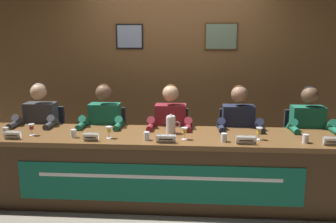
# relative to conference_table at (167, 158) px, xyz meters

# --- Properties ---
(ground_plane) EXTENTS (12.00, 12.00, 0.00)m
(ground_plane) POSITION_rel_conference_table_xyz_m (0.00, 0.12, -0.51)
(ground_plane) COLOR gray
(wall_back_panelled) EXTENTS (5.43, 0.14, 2.60)m
(wall_back_panelled) POSITION_rel_conference_table_xyz_m (0.00, 1.56, 0.79)
(wall_back_panelled) COLOR brown
(wall_back_panelled) RESTS_ON ground_plane
(conference_table) EXTENTS (4.23, 0.77, 0.74)m
(conference_table) POSITION_rel_conference_table_xyz_m (0.00, 0.00, 0.00)
(conference_table) COLOR brown
(conference_table) RESTS_ON ground_plane
(chair_far_left) EXTENTS (0.44, 0.44, 0.88)m
(chair_far_left) POSITION_rel_conference_table_xyz_m (-1.57, 0.69, -0.09)
(chair_far_left) COLOR black
(chair_far_left) RESTS_ON ground_plane
(panelist_far_left) EXTENTS (0.51, 0.48, 1.21)m
(panelist_far_left) POSITION_rel_conference_table_xyz_m (-1.57, 0.49, 0.19)
(panelist_far_left) COLOR black
(panelist_far_left) RESTS_ON ground_plane
(nameplate_far_left) EXTENTS (0.17, 0.06, 0.08)m
(nameplate_far_left) POSITION_rel_conference_table_xyz_m (-1.56, -0.16, 0.26)
(nameplate_far_left) COLOR white
(nameplate_far_left) RESTS_ON conference_table
(juice_glass_far_left) EXTENTS (0.06, 0.06, 0.12)m
(juice_glass_far_left) POSITION_rel_conference_table_xyz_m (-1.42, -0.02, 0.31)
(juice_glass_far_left) COLOR white
(juice_glass_far_left) RESTS_ON conference_table
(water_cup_far_left) EXTENTS (0.06, 0.06, 0.08)m
(water_cup_far_left) POSITION_rel_conference_table_xyz_m (-1.70, -0.03, 0.26)
(water_cup_far_left) COLOR silver
(water_cup_far_left) RESTS_ON conference_table
(chair_left) EXTENTS (0.44, 0.44, 0.88)m
(chair_left) POSITION_rel_conference_table_xyz_m (-0.78, 0.69, -0.09)
(chair_left) COLOR black
(chair_left) RESTS_ON ground_plane
(panelist_left) EXTENTS (0.51, 0.48, 1.21)m
(panelist_left) POSITION_rel_conference_table_xyz_m (-0.78, 0.49, 0.19)
(panelist_left) COLOR black
(panelist_left) RESTS_ON ground_plane
(nameplate_left) EXTENTS (0.15, 0.06, 0.08)m
(nameplate_left) POSITION_rel_conference_table_xyz_m (-0.75, -0.17, 0.26)
(nameplate_left) COLOR white
(nameplate_left) RESTS_ON conference_table
(juice_glass_left) EXTENTS (0.06, 0.06, 0.12)m
(juice_glass_left) POSITION_rel_conference_table_xyz_m (-0.59, -0.06, 0.31)
(juice_glass_left) COLOR white
(juice_glass_left) RESTS_ON conference_table
(water_cup_left) EXTENTS (0.06, 0.06, 0.08)m
(water_cup_left) POSITION_rel_conference_table_xyz_m (-0.96, -0.06, 0.26)
(water_cup_left) COLOR silver
(water_cup_left) RESTS_ON conference_table
(chair_center) EXTENTS (0.44, 0.44, 0.88)m
(chair_center) POSITION_rel_conference_table_xyz_m (0.00, 0.69, -0.09)
(chair_center) COLOR black
(chair_center) RESTS_ON ground_plane
(panelist_center) EXTENTS (0.51, 0.48, 1.21)m
(panelist_center) POSITION_rel_conference_table_xyz_m (0.00, 0.49, 0.19)
(panelist_center) COLOR black
(panelist_center) RESTS_ON ground_plane
(nameplate_center) EXTENTS (0.20, 0.06, 0.08)m
(nameplate_center) POSITION_rel_conference_table_xyz_m (0.00, -0.18, 0.26)
(nameplate_center) COLOR white
(nameplate_center) RESTS_ON conference_table
(juice_glass_center) EXTENTS (0.06, 0.06, 0.12)m
(juice_glass_center) POSITION_rel_conference_table_xyz_m (0.18, -0.05, 0.31)
(juice_glass_center) COLOR white
(juice_glass_center) RESTS_ON conference_table
(water_cup_center) EXTENTS (0.06, 0.06, 0.08)m
(water_cup_center) POSITION_rel_conference_table_xyz_m (-0.20, -0.10, 0.26)
(water_cup_center) COLOR silver
(water_cup_center) RESTS_ON conference_table
(chair_right) EXTENTS (0.44, 0.44, 0.88)m
(chair_right) POSITION_rel_conference_table_xyz_m (0.79, 0.69, -0.09)
(chair_right) COLOR black
(chair_right) RESTS_ON ground_plane
(panelist_right) EXTENTS (0.51, 0.48, 1.21)m
(panelist_right) POSITION_rel_conference_table_xyz_m (0.79, 0.49, 0.19)
(panelist_right) COLOR black
(panelist_right) RESTS_ON ground_plane
(nameplate_right) EXTENTS (0.19, 0.06, 0.08)m
(nameplate_right) POSITION_rel_conference_table_xyz_m (0.78, -0.17, 0.26)
(nameplate_right) COLOR white
(nameplate_right) RESTS_ON conference_table
(juice_glass_right) EXTENTS (0.06, 0.06, 0.12)m
(juice_glass_right) POSITION_rel_conference_table_xyz_m (0.93, -0.01, 0.31)
(juice_glass_right) COLOR white
(juice_glass_right) RESTS_ON conference_table
(water_cup_right) EXTENTS (0.06, 0.06, 0.08)m
(water_cup_right) POSITION_rel_conference_table_xyz_m (0.57, -0.10, 0.26)
(water_cup_right) COLOR silver
(water_cup_right) RESTS_ON conference_table
(chair_far_right) EXTENTS (0.44, 0.44, 0.88)m
(chair_far_right) POSITION_rel_conference_table_xyz_m (1.58, 0.69, -0.09)
(chair_far_right) COLOR black
(chair_far_right) RESTS_ON ground_plane
(panelist_far_right) EXTENTS (0.51, 0.48, 1.21)m
(panelist_far_right) POSITION_rel_conference_table_xyz_m (1.58, 0.49, 0.19)
(panelist_far_right) COLOR black
(panelist_far_right) RESTS_ON ground_plane
(nameplate_far_right) EXTENTS (0.16, 0.06, 0.08)m
(nameplate_far_right) POSITION_rel_conference_table_xyz_m (1.59, -0.15, 0.26)
(nameplate_far_right) COLOR white
(nameplate_far_right) RESTS_ON conference_table
(water_cup_far_right) EXTENTS (0.06, 0.06, 0.08)m
(water_cup_far_right) POSITION_rel_conference_table_xyz_m (1.36, -0.08, 0.26)
(water_cup_far_right) COLOR silver
(water_cup_far_right) RESTS_ON conference_table
(water_pitcher_central) EXTENTS (0.15, 0.10, 0.21)m
(water_pitcher_central) POSITION_rel_conference_table_xyz_m (0.03, 0.17, 0.32)
(water_pitcher_central) COLOR silver
(water_pitcher_central) RESTS_ON conference_table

